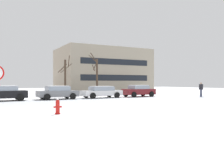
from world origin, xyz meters
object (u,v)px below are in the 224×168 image
object	(u,v)px
parked_car_black	(5,93)
parked_car_maroon	(139,91)
parked_car_white	(101,92)
parked_car_gray	(58,92)
fire_hydrant	(58,106)
pedestrian_crossing	(201,88)

from	to	relation	value
parked_car_black	parked_car_maroon	distance (m)	14.89
parked_car_black	parked_car_white	xyz separation A→B (m)	(9.92, -0.27, -0.05)
parked_car_gray	parked_car_white	xyz separation A→B (m)	(4.96, -0.12, -0.03)
fire_hydrant	parked_car_maroon	bearing A→B (deg)	41.10
fire_hydrant	parked_car_white	distance (m)	13.98
parked_car_black	pedestrian_crossing	world-z (taller)	pedestrian_crossing
parked_car_gray	parked_car_white	bearing A→B (deg)	-1.37
fire_hydrant	parked_car_gray	bearing A→B (deg)	75.04
parked_car_black	parked_car_maroon	world-z (taller)	parked_car_black
fire_hydrant	parked_car_maroon	size ratio (longest dim) A/B	0.21
parked_car_maroon	parked_car_gray	bearing A→B (deg)	178.83
parked_car_black	parked_car_white	world-z (taller)	parked_car_black
parked_car_white	parked_car_maroon	world-z (taller)	parked_car_maroon
fire_hydrant	parked_car_gray	size ratio (longest dim) A/B	0.21
pedestrian_crossing	fire_hydrant	bearing A→B (deg)	-158.63
fire_hydrant	pedestrian_crossing	xyz separation A→B (m)	(19.57, 7.66, 0.59)
fire_hydrant	parked_car_white	xyz separation A→B (m)	(8.05, 11.43, 0.26)
parked_car_black	parked_car_maroon	size ratio (longest dim) A/B	0.97
parked_car_maroon	pedestrian_crossing	bearing A→B (deg)	-29.32
parked_car_white	pedestrian_crossing	xyz separation A→B (m)	(11.52, -3.77, 0.33)
parked_car_black	pedestrian_crossing	size ratio (longest dim) A/B	2.24
parked_car_black	pedestrian_crossing	distance (m)	21.83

